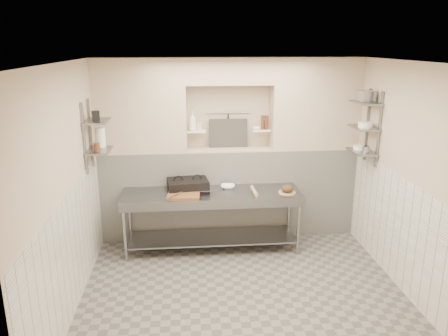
{
  "coord_description": "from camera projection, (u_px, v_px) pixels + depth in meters",
  "views": [
    {
      "loc": [
        -0.68,
        -4.82,
        3.0
      ],
      "look_at": [
        -0.16,
        0.9,
        1.35
      ],
      "focal_mm": 35.0,
      "sensor_mm": 36.0,
      "label": 1
    }
  ],
  "objects": [
    {
      "name": "ceiling",
      "position": [
        246.0,
        57.0,
        4.71
      ],
      "size": [
        4.0,
        3.9,
        0.1
      ],
      "primitive_type": "cube",
      "color": "silver",
      "rests_on": "ground"
    },
    {
      "name": "rolling_pin",
      "position": [
        254.0,
        191.0,
        6.33
      ],
      "size": [
        0.07,
        0.38,
        0.06
      ],
      "primitive_type": "cylinder",
      "rotation": [
        1.57,
        0.0,
        0.03
      ],
      "color": "tan",
      "rests_on": "prep_table"
    },
    {
      "name": "jar_alcove",
      "position": [
        199.0,
        126.0,
        6.69
      ],
      "size": [
        0.08,
        0.08,
        0.12
      ],
      "primitive_type": "cube",
      "color": "#C0AB94",
      "rests_on": "alcove_shelf_left"
    },
    {
      "name": "bread_loaf",
      "position": [
        287.0,
        189.0,
        6.32
      ],
      "size": [
        0.18,
        0.18,
        0.11
      ],
      "primitive_type": "ellipsoid",
      "color": "#4C2D19",
      "rests_on": "bread_board"
    },
    {
      "name": "cutting_board",
      "position": [
        183.0,
        196.0,
        6.16
      ],
      "size": [
        0.48,
        0.35,
        0.04
      ],
      "primitive_type": "cube",
      "rotation": [
        0.0,
        0.0,
        -0.07
      ],
      "color": "brown",
      "rests_on": "prep_table"
    },
    {
      "name": "shelf_rail_left_b",
      "position": [
        84.0,
        139.0,
        5.64
      ],
      "size": [
        0.03,
        0.03,
        0.95
      ],
      "primitive_type": "cube",
      "color": "slate",
      "rests_on": "wall_left"
    },
    {
      "name": "prep_table",
      "position": [
        212.0,
        209.0,
        6.42
      ],
      "size": [
        2.6,
        0.7,
        0.9
      ],
      "color": "gray",
      "rests_on": "floor"
    },
    {
      "name": "backwall_pillar_right",
      "position": [
        315.0,
        104.0,
        6.71
      ],
      "size": [
        1.35,
        0.4,
        1.4
      ],
      "primitive_type": "cube",
      "color": "#C0AB94",
      "rests_on": "backwall_lower"
    },
    {
      "name": "jug_left",
      "position": [
        100.0,
        137.0,
        6.01
      ],
      "size": [
        0.13,
        0.13,
        0.27
      ],
      "primitive_type": "cylinder",
      "color": "white",
      "rests_on": "wall_shelf_left_lower"
    },
    {
      "name": "utensil_rail",
      "position": [
        228.0,
        113.0,
        6.8
      ],
      "size": [
        0.7,
        0.02,
        0.02
      ],
      "primitive_type": "cylinder",
      "rotation": [
        0.0,
        1.57,
        0.0
      ],
      "color": "gray",
      "rests_on": "wall_back"
    },
    {
      "name": "bread_board",
      "position": [
        287.0,
        192.0,
        6.34
      ],
      "size": [
        0.25,
        0.25,
        0.01
      ],
      "primitive_type": "cylinder",
      "color": "tan",
      "rests_on": "prep_table"
    },
    {
      "name": "condiment_b",
      "position": [
        263.0,
        122.0,
        6.7
      ],
      "size": [
        0.06,
        0.06,
        0.22
      ],
      "primitive_type": "cylinder",
      "color": "#522816",
      "rests_on": "alcove_shelf_right"
    },
    {
      "name": "panini_press",
      "position": [
        188.0,
        185.0,
        6.44
      ],
      "size": [
        0.63,
        0.5,
        0.16
      ],
      "rotation": [
        0.0,
        0.0,
        0.13
      ],
      "color": "black",
      "rests_on": "prep_table"
    },
    {
      "name": "bowl_alcove",
      "position": [
        256.0,
        128.0,
        6.72
      ],
      "size": [
        0.15,
        0.15,
        0.04
      ],
      "primitive_type": "imported",
      "rotation": [
        0.0,
        0.0,
        -0.18
      ],
      "color": "white",
      "rests_on": "alcove_shelf_right"
    },
    {
      "name": "tongs",
      "position": [
        175.0,
        195.0,
        6.09
      ],
      "size": [
        0.19,
        0.23,
        0.03
      ],
      "primitive_type": "cylinder",
      "rotation": [
        1.57,
        0.0,
        -0.65
      ],
      "color": "gray",
      "rests_on": "cutting_board"
    },
    {
      "name": "splash_panel",
      "position": [
        228.0,
        133.0,
        6.81
      ],
      "size": [
        0.6,
        0.08,
        0.45
      ],
      "primitive_type": "cube",
      "rotation": [
        -0.14,
        0.0,
        0.0
      ],
      "color": "#383330",
      "rests_on": "alcove_sill"
    },
    {
      "name": "wall_shelf_right_upper",
      "position": [
        366.0,
        103.0,
        6.06
      ],
      "size": [
        0.3,
        0.5,
        0.03
      ],
      "primitive_type": "cube",
      "color": "slate",
      "rests_on": "wall_right"
    },
    {
      "name": "bowl_right_mid",
      "position": [
        365.0,
        125.0,
        6.1
      ],
      "size": [
        0.2,
        0.2,
        0.07
      ],
      "primitive_type": "cylinder",
      "color": "white",
      "rests_on": "wall_shelf_right_mid"
    },
    {
      "name": "knife_blade",
      "position": [
        207.0,
        191.0,
        6.28
      ],
      "size": [
        0.26,
        0.03,
        0.01
      ],
      "primitive_type": "cube",
      "rotation": [
        0.0,
        0.0,
        0.0
      ],
      "color": "gray",
      "rests_on": "cutting_board"
    },
    {
      "name": "backwall_pillar_left",
      "position": [
        141.0,
        106.0,
        6.48
      ],
      "size": [
        1.35,
        0.4,
        1.4
      ],
      "primitive_type": "cube",
      "color": "#C0AB94",
      "rests_on": "backwall_lower"
    },
    {
      "name": "wall_shelf_right_lower",
      "position": [
        362.0,
        152.0,
        6.25
      ],
      "size": [
        0.3,
        0.5,
        0.02
      ],
      "primitive_type": "cube",
      "color": "slate",
      "rests_on": "wall_right"
    },
    {
      "name": "shelf_rail_right_a",
      "position": [
        367.0,
        125.0,
        6.35
      ],
      "size": [
        0.03,
        0.03,
        1.05
      ],
      "primitive_type": "cube",
      "color": "slate",
      "rests_on": "wall_right"
    },
    {
      "name": "shelf_rail_right_b",
      "position": [
        379.0,
        130.0,
        5.97
      ],
      "size": [
        0.03,
        0.03,
        1.05
      ],
      "primitive_type": "cube",
      "color": "slate",
      "rests_on": "wall_right"
    },
    {
      "name": "wall_right",
      "position": [
        412.0,
        180.0,
        5.29
      ],
      "size": [
        0.1,
        3.9,
        2.8
      ],
      "primitive_type": "cube",
      "color": "#C0AB94",
      "rests_on": "ground"
    },
    {
      "name": "box_left_upper",
      "position": [
        96.0,
        116.0,
        5.72
      ],
      "size": [
        0.12,
        0.12,
        0.13
      ],
      "primitive_type": "cube",
      "rotation": [
        0.0,
        0.0,
        0.33
      ],
      "color": "black",
      "rests_on": "wall_shelf_left_upper"
    },
    {
      "name": "canister_right",
      "position": [
        366.0,
        150.0,
        6.1
      ],
      "size": [
        0.1,
        0.1,
        0.1
      ],
      "primitive_type": "cylinder",
      "color": "gray",
      "rests_on": "wall_shelf_right_lower"
    },
    {
      "name": "shelf_rail_left_a",
      "position": [
        91.0,
        133.0,
        6.02
      ],
      "size": [
        0.03,
        0.03,
        0.95
      ],
      "primitive_type": "cube",
      "color": "slate",
      "rests_on": "wall_left"
    },
    {
      "name": "wall_front",
      "position": [
        281.0,
        269.0,
        3.2
      ],
      "size": [
        4.0,
        0.1,
        2.8
      ],
      "primitive_type": "cube",
      "color": "#C0AB94",
      "rests_on": "ground"
    },
    {
      "name": "wainscot_right",
      "position": [
        400.0,
        233.0,
        5.48
      ],
      "size": [
        0.02,
        3.9,
        1.4
      ],
      "primitive_type": "cube",
      "color": "white",
      "rests_on": "floor"
    },
    {
      "name": "wall_shelf_left_upper",
      "position": [
        97.0,
        121.0,
        5.79
      ],
      "size": [
        0.3,
        0.5,
        0.03
      ],
      "primitive_type": "cube",
      "color": "slate",
      "rests_on": "wall_left"
    },
    {
      "name": "mixing_bowl",
      "position": [
        228.0,
        187.0,
        6.53
      ],
      "size": [
        0.23,
        0.23,
        0.05
      ],
      "primitive_type": "imported",
      "rotation": [
        0.0,
        0.0,
        -0.14
      ],
      "color": "white",
      "rests_on": "prep_table"
    },
    {
      "name": "alcove_shelf_right",
      "position": [
        261.0,
        130.0,
        6.75
      ],
      "size": [
        0.28,
        0.16,
        0.02
      ],
      "primitive_type": "cube",
      "color": "white",
      "rests_on": "backwall_lower"
    },
    {
      "name": "alcove_shelf_left",
      "position": [
        197.0,
        131.0,
        6.66
      ],
      "size": [
        0.28,
        0.16,
        0.02
      ],
      "primitive_type": "cube",
      "color": "white",
      "rests_on": "backwall_lower"
    },
    {
      "name": "bowl_right",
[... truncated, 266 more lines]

